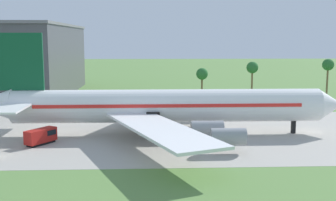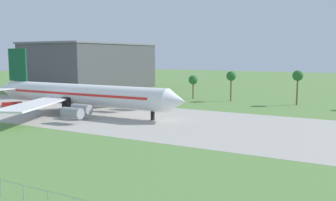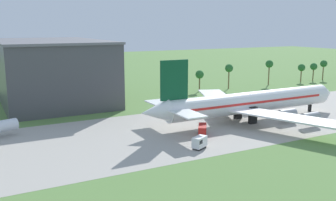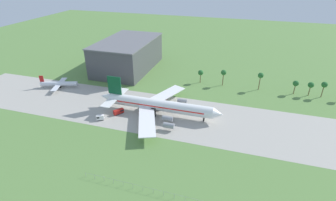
{
  "view_description": "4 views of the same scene",
  "coord_description": "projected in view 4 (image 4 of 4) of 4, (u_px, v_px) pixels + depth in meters",
  "views": [
    {
      "loc": [
        -31.02,
        -79.0,
        18.08
      ],
      "look_at": [
        -27.49,
        -0.79,
        6.53
      ],
      "focal_mm": 45.0,
      "sensor_mm": 36.0,
      "label": 1
    },
    {
      "loc": [
        47.08,
        -83.55,
        17.17
      ],
      "look_at": [
        1.29,
        -0.79,
        5.53
      ],
      "focal_mm": 40.0,
      "sensor_mm": 36.0,
      "label": 2
    },
    {
      "loc": [
        -101.03,
        -85.44,
        27.74
      ],
      "look_at": [
        -56.28,
        -0.79,
        8.63
      ],
      "focal_mm": 40.0,
      "sensor_mm": 36.0,
      "label": 3
    },
    {
      "loc": [
        13.43,
        -118.99,
        74.12
      ],
      "look_at": [
        -24.93,
        5.0,
        6.0
      ],
      "focal_mm": 28.0,
      "sensor_mm": 36.0,
      "label": 4
    }
  ],
  "objects": [
    {
      "name": "terminal_building",
      "position": [
        128.0,
        55.0,
        203.06
      ],
      "size": [
        36.72,
        61.2,
        22.66
      ],
      "color": "#47474C",
      "rests_on": "ground_plane"
    },
    {
      "name": "jet_airliner",
      "position": [
        158.0,
        105.0,
        142.94
      ],
      "size": [
        70.25,
        60.51,
        19.14
      ],
      "color": "white",
      "rests_on": "ground_plane"
    },
    {
      "name": "ground_plane",
      "position": [
        210.0,
        121.0,
        138.61
      ],
      "size": [
        600.0,
        600.0,
        0.0
      ],
      "primitive_type": "plane",
      "color": "#5B8442"
    },
    {
      "name": "palm_tree_row",
      "position": [
        278.0,
        80.0,
        166.82
      ],
      "size": [
        92.79,
        3.6,
        11.89
      ],
      "color": "brown",
      "rests_on": "ground_plane"
    },
    {
      "name": "baggage_tug",
      "position": [
        100.0,
        118.0,
        138.98
      ],
      "size": [
        4.3,
        3.5,
        2.85
      ],
      "color": "black",
      "rests_on": "ground_plane"
    },
    {
      "name": "regional_aircraft",
      "position": [
        59.0,
        84.0,
        174.8
      ],
      "size": [
        24.02,
        21.9,
        8.63
      ],
      "color": "silver",
      "rests_on": "ground_plane"
    },
    {
      "name": "catering_van",
      "position": [
        119.0,
        111.0,
        144.8
      ],
      "size": [
        4.88,
        5.89,
        2.69
      ],
      "color": "black",
      "rests_on": "ground_plane"
    },
    {
      "name": "taxiway_strip",
      "position": [
        210.0,
        121.0,
        138.61
      ],
      "size": [
        320.0,
        44.0,
        0.02
      ],
      "color": "#A8A399",
      "rests_on": "ground_plane"
    },
    {
      "name": "perimeter_fence",
      "position": [
        185.0,
        198.0,
        91.42
      ],
      "size": [
        80.1,
        0.1,
        2.1
      ],
      "color": "gray",
      "rests_on": "ground_plane"
    }
  ]
}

